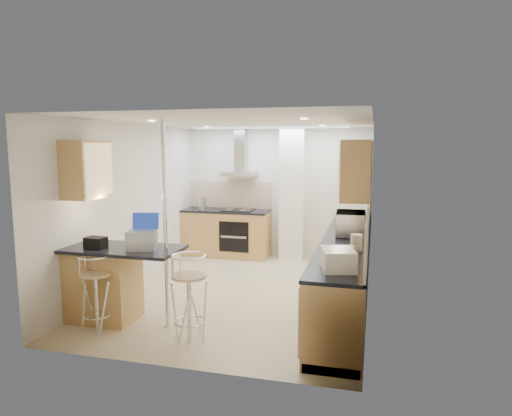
% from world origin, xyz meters
% --- Properties ---
extents(ground, '(4.80, 4.80, 0.00)m').
position_xyz_m(ground, '(0.00, 0.00, 0.00)').
color(ground, tan).
rests_on(ground, ground).
extents(room_shell, '(3.64, 4.84, 2.51)m').
position_xyz_m(room_shell, '(0.32, 0.38, 1.54)').
color(room_shell, silver).
rests_on(room_shell, ground).
extents(right_counter, '(0.63, 4.40, 0.92)m').
position_xyz_m(right_counter, '(1.50, 0.00, 0.46)').
color(right_counter, tan).
rests_on(right_counter, ground).
extents(back_counter, '(1.70, 0.63, 0.92)m').
position_xyz_m(back_counter, '(-0.95, 2.10, 0.46)').
color(back_counter, tan).
rests_on(back_counter, ground).
extents(peninsula, '(1.47, 0.72, 0.94)m').
position_xyz_m(peninsula, '(-1.12, -1.45, 0.48)').
color(peninsula, tan).
rests_on(peninsula, ground).
extents(microwave, '(0.43, 0.61, 0.33)m').
position_xyz_m(microwave, '(1.54, 0.13, 1.08)').
color(microwave, white).
rests_on(microwave, right_counter).
extents(laptop, '(0.39, 0.33, 0.23)m').
position_xyz_m(laptop, '(-0.83, -1.48, 1.05)').
color(laptop, '#A5A8AD').
rests_on(laptop, peninsula).
extents(bag, '(0.25, 0.19, 0.13)m').
position_xyz_m(bag, '(-1.42, -1.54, 1.01)').
color(bag, black).
rests_on(bag, peninsula).
extents(bar_stool_near, '(0.47, 0.47, 0.93)m').
position_xyz_m(bar_stool_near, '(-1.26, -1.81, 0.46)').
color(bar_stool_near, tan).
rests_on(bar_stool_near, ground).
extents(bar_stool_end, '(0.57, 0.57, 1.00)m').
position_xyz_m(bar_stool_end, '(-0.10, -1.78, 0.50)').
color(bar_stool_end, tan).
rests_on(bar_stool_end, ground).
extents(jar_a, '(0.16, 0.16, 0.19)m').
position_xyz_m(jar_a, '(1.60, 1.16, 1.01)').
color(jar_a, white).
rests_on(jar_a, right_counter).
extents(jar_b, '(0.12, 0.12, 0.16)m').
position_xyz_m(jar_b, '(1.49, 1.01, 1.00)').
color(jar_b, white).
rests_on(jar_b, right_counter).
extents(jar_c, '(0.16, 0.16, 0.21)m').
position_xyz_m(jar_c, '(1.66, -0.85, 1.02)').
color(jar_c, '#BCB896').
rests_on(jar_c, right_counter).
extents(jar_d, '(0.13, 0.13, 0.14)m').
position_xyz_m(jar_d, '(1.60, -1.22, 0.99)').
color(jar_d, white).
rests_on(jar_d, right_counter).
extents(bread_bin, '(0.41, 0.47, 0.21)m').
position_xyz_m(bread_bin, '(1.51, -1.72, 1.03)').
color(bread_bin, white).
rests_on(bread_bin, right_counter).
extents(kettle, '(0.16, 0.16, 0.23)m').
position_xyz_m(kettle, '(-1.44, 2.06, 1.03)').
color(kettle, '#ACAEB1').
rests_on(kettle, back_counter).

